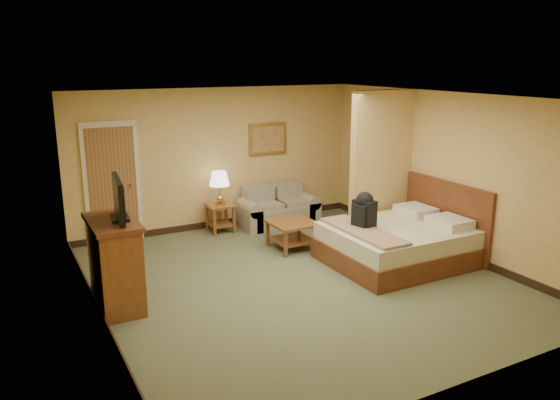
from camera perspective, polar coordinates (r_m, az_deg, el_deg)
floor at (r=7.95m, az=1.93°, el=-8.36°), size 6.00×6.00×0.00m
ceiling at (r=7.35m, az=2.11°, el=10.68°), size 6.00×6.00×0.00m
back_wall at (r=10.20m, az=-6.46°, el=4.31°), size 5.50×0.02×2.60m
left_wall at (r=6.65m, az=-18.97°, el=-1.91°), size 0.02×6.00×2.60m
right_wall at (r=9.20m, az=17.03°, el=2.65°), size 0.02×6.00×2.60m
partition at (r=9.48m, az=10.52°, el=3.39°), size 1.20×0.15×2.60m
door at (r=9.69m, az=-17.11°, el=1.59°), size 0.94×0.16×2.10m
baseboard at (r=10.48m, az=-6.25°, el=-2.39°), size 5.50×0.02×0.12m
loveseat at (r=10.46m, az=-0.22°, el=-1.25°), size 1.51×0.70×0.76m
side_table at (r=10.05m, az=-6.26°, el=-1.44°), size 0.47×0.47×0.52m
table_lamp at (r=9.89m, az=-6.36°, el=2.14°), size 0.37×0.37×0.61m
coffee_table at (r=9.12m, az=1.34°, el=-3.08°), size 0.74×0.74×0.47m
wall_picture at (r=10.54m, az=-1.27°, el=6.38°), size 0.80×0.04×0.63m
dresser at (r=7.25m, az=-16.84°, el=-6.36°), size 0.57×1.08×1.16m
tv at (r=7.03m, az=-16.52°, el=0.01°), size 0.26×0.86×0.52m
bed at (r=8.76m, az=12.65°, el=-4.26°), size 2.17×1.85×1.19m
backpack at (r=8.37m, az=8.82°, el=-0.94°), size 0.29×0.37×0.57m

